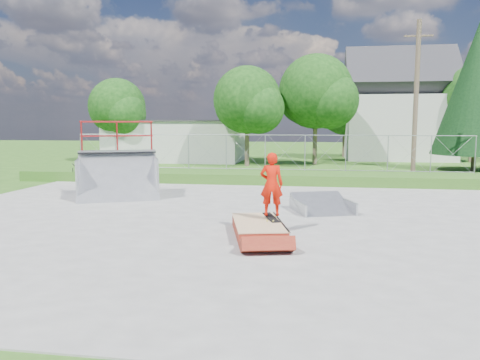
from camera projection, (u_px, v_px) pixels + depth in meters
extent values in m
plane|color=#2D5B1A|center=(227.00, 223.00, 13.54)|extent=(120.00, 120.00, 0.00)
cube|color=gray|center=(227.00, 222.00, 13.54)|extent=(20.00, 16.00, 0.04)
cube|color=#2D5B1A|center=(263.00, 177.00, 22.82)|extent=(24.00, 3.00, 0.50)
cube|color=maroon|center=(258.00, 229.00, 11.95)|extent=(1.71, 2.64, 0.34)
cube|color=tan|center=(258.00, 222.00, 11.93)|extent=(1.73, 2.66, 0.02)
cube|color=black|center=(271.00, 218.00, 12.18)|extent=(0.54, 0.81, 0.13)
imported|color=red|center=(271.00, 187.00, 12.08)|extent=(0.61, 0.41, 1.64)
cube|color=silver|center=(178.00, 141.00, 36.17)|extent=(10.00, 6.00, 3.00)
cube|color=silver|center=(397.00, 128.00, 37.34)|extent=(8.00, 6.00, 5.00)
cube|color=#2F2E33|center=(399.00, 85.00, 36.93)|extent=(8.40, 6.08, 6.08)
cylinder|color=brown|center=(416.00, 101.00, 23.66)|extent=(0.24, 0.24, 8.00)
cylinder|color=brown|center=(247.00, 148.00, 31.35)|extent=(0.30, 0.30, 2.45)
sphere|color=#0F370F|center=(247.00, 100.00, 30.97)|extent=(4.48, 4.48, 4.48)
sphere|color=#0F370F|center=(259.00, 108.00, 30.36)|extent=(3.36, 3.36, 3.36)
cylinder|color=brown|center=(315.00, 144.00, 32.59)|extent=(0.30, 0.30, 2.80)
sphere|color=#0F370F|center=(316.00, 92.00, 32.16)|extent=(5.12, 5.12, 5.12)
sphere|color=#0F370F|center=(330.00, 100.00, 31.46)|extent=(3.84, 3.84, 3.84)
cylinder|color=brown|center=(118.00, 147.00, 34.87)|extent=(0.30, 0.30, 2.27)
sphere|color=#0F370F|center=(117.00, 107.00, 34.52)|extent=(4.16, 4.16, 4.16)
sphere|color=#0F370F|center=(124.00, 114.00, 33.95)|extent=(3.12, 3.12, 3.12)
cylinder|color=brown|center=(471.00, 144.00, 34.74)|extent=(0.30, 0.30, 2.62)
sphere|color=#0F370F|center=(474.00, 98.00, 34.33)|extent=(4.80, 4.80, 4.80)
cylinder|color=brown|center=(344.00, 145.00, 40.09)|extent=(0.30, 0.30, 2.10)
sphere|color=#0F370F|center=(345.00, 113.00, 39.76)|extent=(3.84, 3.84, 3.84)
sphere|color=#0F370F|center=(354.00, 118.00, 39.24)|extent=(2.88, 2.88, 2.88)
cylinder|color=brown|center=(473.00, 161.00, 28.28)|extent=(0.28, 0.28, 1.20)
cone|color=black|center=(478.00, 86.00, 27.74)|extent=(5.04, 5.04, 8.10)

